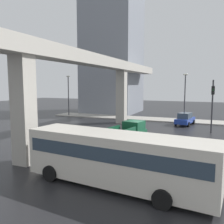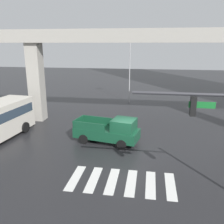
# 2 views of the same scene
# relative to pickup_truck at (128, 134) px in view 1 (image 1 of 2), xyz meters

# --- Properties ---
(ground_plane) EXTENTS (120.00, 120.00, 0.00)m
(ground_plane) POSITION_rel_pickup_truck_xyz_m (1.61, -1.02, -0.99)
(ground_plane) COLOR #232326
(crosswalk_stripes) EXTENTS (6.05, 2.80, 0.01)m
(crosswalk_stripes) POSITION_rel_pickup_truck_xyz_m (1.61, -5.56, -0.98)
(crosswalk_stripes) COLOR silver
(crosswalk_stripes) RESTS_ON ground
(elevated_overpass) EXTENTS (50.54, 1.93, 8.92)m
(elevated_overpass) POSITION_rel_pickup_truck_xyz_m (1.61, 4.94, 6.52)
(elevated_overpass) COLOR #ADA89E
(elevated_overpass) RESTS_ON ground
(sidewalk_east) EXTENTS (4.00, 36.00, 0.15)m
(sidewalk_east) POSITION_rel_pickup_truck_xyz_m (16.69, 0.98, -0.91)
(sidewalk_east) COLOR #ADA89E
(sidewalk_east) RESTS_ON ground
(pickup_truck) EXTENTS (5.38, 2.88, 2.08)m
(pickup_truck) POSITION_rel_pickup_truck_xyz_m (0.00, 0.00, 0.00)
(pickup_truck) COLOR #14472D
(pickup_truck) RESTS_ON ground
(city_bus) EXTENTS (3.64, 11.00, 2.99)m
(city_bus) POSITION_rel_pickup_truck_xyz_m (-9.47, -2.55, 0.73)
(city_bus) COLOR beige
(city_bus) RESTS_ON ground
(sedan_blue) EXTENTS (4.54, 2.51, 1.72)m
(sedan_blue) POSITION_rel_pickup_truck_xyz_m (13.33, -3.93, -0.14)
(sedan_blue) COLOR #1E3899
(sedan_blue) RESTS_ON ground
(traffic_signal_mast) EXTENTS (6.49, 0.32, 6.20)m
(traffic_signal_mast) POSITION_rel_pickup_truck_xyz_m (6.93, -7.37, 3.40)
(traffic_signal_mast) COLOR #38383D
(traffic_signal_mast) RESTS_ON ground
(street_lamp_near_corner) EXTENTS (0.44, 0.70, 7.24)m
(street_lamp_near_corner) POSITION_rel_pickup_truck_xyz_m (15.49, -3.59, 3.57)
(street_lamp_near_corner) COLOR #38383D
(street_lamp_near_corner) RESTS_ON ground
(street_lamp_mid_block) EXTENTS (0.44, 0.70, 7.24)m
(street_lamp_mid_block) POSITION_rel_pickup_truck_xyz_m (15.49, 5.80, 3.57)
(street_lamp_mid_block) COLOR #38383D
(street_lamp_mid_block) RESTS_ON ground
(street_lamp_far_north) EXTENTS (0.44, 0.70, 7.24)m
(street_lamp_far_north) POSITION_rel_pickup_truck_xyz_m (15.49, 16.57, 3.57)
(street_lamp_far_north) COLOR #38383D
(street_lamp_far_north) RESTS_ON ground
(flagpole) EXTENTS (1.16, 0.12, 9.26)m
(flagpole) POSITION_rel_pickup_truck_xyz_m (0.33, 14.16, 4.42)
(flagpole) COLOR silver
(flagpole) RESTS_ON ground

